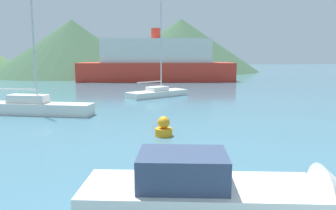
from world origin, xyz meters
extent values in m
cube|color=white|center=(-2.41, 3.86, 0.37)|extent=(6.25, 3.57, 0.75)
cube|color=black|center=(-2.41, 3.86, 0.10)|extent=(6.28, 3.59, 0.20)
cube|color=#334260|center=(-2.83, 3.99, 1.16)|extent=(2.56, 2.15, 0.82)
cube|color=white|center=(-8.97, 19.83, 0.39)|extent=(8.72, 4.66, 0.78)
cube|color=white|center=(-8.97, 19.83, 1.06)|extent=(2.83, 1.92, 0.55)
cylinder|color=#BCBCC1|center=(-8.35, 19.58, 4.16)|extent=(0.12, 0.12, 6.75)
cylinder|color=#BCBCC1|center=(-10.19, 20.34, 1.68)|extent=(3.72, 1.60, 0.10)
cube|color=white|center=(1.44, 26.90, 0.28)|extent=(6.41, 4.46, 0.57)
cube|color=white|center=(1.44, 26.90, 0.77)|extent=(2.26, 2.01, 0.40)
cylinder|color=#BCBCC1|center=(1.86, 27.11, 4.85)|extent=(0.12, 0.12, 8.56)
cylinder|color=#BCBCC1|center=(0.61, 26.49, 1.47)|extent=(2.55, 1.33, 0.10)
cube|color=red|center=(5.45, 46.20, 1.39)|extent=(24.28, 11.46, 2.78)
cube|color=silver|center=(5.45, 46.20, 4.57)|extent=(17.21, 8.97, 3.58)
cylinder|color=red|center=(5.45, 46.20, 7.16)|extent=(1.62, 1.62, 1.60)
cylinder|color=orange|center=(-1.48, 11.83, 0.19)|extent=(0.86, 0.86, 0.39)
sphere|color=orange|center=(-1.48, 11.83, 0.69)|extent=(0.60, 0.60, 0.60)
cone|color=#38563D|center=(-7.55, 64.14, 5.37)|extent=(30.72, 30.72, 10.74)
cone|color=#38563D|center=(17.60, 74.52, 6.30)|extent=(37.58, 37.58, 12.61)
camera|label=1|loc=(-5.08, -3.54, 3.98)|focal=35.00mm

